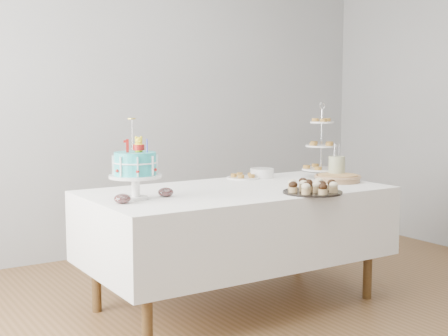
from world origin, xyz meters
TOP-DOWN VIEW (x-y plane):
  - floor at (0.00, 0.00)m, footprint 5.00×5.00m
  - walls at (0.00, 0.00)m, footprint 5.04×4.04m
  - table at (0.00, 0.30)m, footprint 1.92×1.02m
  - birthday_cake at (-0.72, 0.27)m, footprint 0.31×0.31m
  - cupcake_tray at (0.30, -0.10)m, footprint 0.37×0.37m
  - pie at (0.78, 0.19)m, footprint 0.33×0.33m
  - tiered_stand at (0.84, 0.44)m, footprint 0.28×0.28m
  - plate_stack at (0.47, 0.66)m, footprint 0.17×0.17m
  - pastry_plate at (0.32, 0.69)m, footprint 0.24×0.24m
  - jam_bowl_a at (-0.84, 0.19)m, footprint 0.09×0.09m
  - jam_bowl_b at (-0.53, 0.27)m, footprint 0.09×0.09m
  - utensil_pitcher at (0.84, 0.27)m, footprint 0.12×0.12m

SIDE VIEW (x-z plane):
  - floor at x=0.00m, z-range 0.00..0.00m
  - table at x=0.00m, z-range 0.16..0.93m
  - pastry_plate at x=0.32m, z-range 0.77..0.80m
  - jam_bowl_b at x=-0.53m, z-range 0.77..0.82m
  - jam_bowl_a at x=-0.84m, z-range 0.77..0.82m
  - pie at x=0.78m, z-range 0.77..0.83m
  - plate_stack at x=0.47m, z-range 0.77..0.84m
  - cupcake_tray at x=0.30m, z-range 0.77..0.85m
  - utensil_pitcher at x=0.84m, z-range 0.73..0.99m
  - birthday_cake at x=-0.72m, z-range 0.66..1.13m
  - tiered_stand at x=0.84m, z-range 0.72..1.27m
  - walls at x=0.00m, z-range 0.00..2.70m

